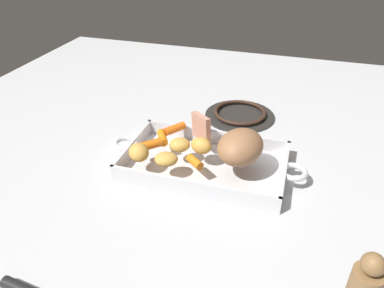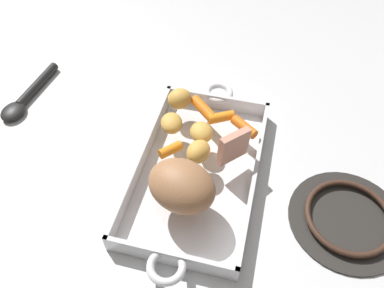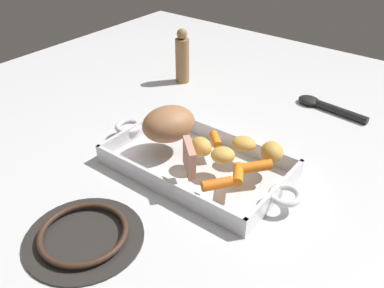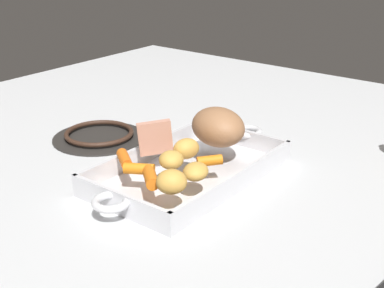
{
  "view_description": "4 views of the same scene",
  "coord_description": "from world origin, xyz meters",
  "px_view_note": "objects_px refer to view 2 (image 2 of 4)",
  "views": [
    {
      "loc": [
        0.18,
        -0.67,
        0.51
      ],
      "look_at": [
        -0.03,
        -0.01,
        0.07
      ],
      "focal_mm": 34.27,
      "sensor_mm": 36.0,
      "label": 1
    },
    {
      "loc": [
        0.43,
        0.1,
        0.62
      ],
      "look_at": [
        -0.02,
        -0.02,
        0.06
      ],
      "focal_mm": 37.1,
      "sensor_mm": 36.0,
      "label": 2
    },
    {
      "loc": [
        -0.42,
        0.57,
        0.52
      ],
      "look_at": [
        -0.0,
        0.02,
        0.07
      ],
      "focal_mm": 39.11,
      "sensor_mm": 36.0,
      "label": 3
    },
    {
      "loc": [
        -0.72,
        -0.57,
        0.44
      ],
      "look_at": [
        0.01,
        -0.0,
        0.07
      ],
      "focal_mm": 50.63,
      "sensor_mm": 36.0,
      "label": 4
    }
  ],
  "objects_px": {
    "pork_roast": "(182,186)",
    "potato_halved": "(201,132)",
    "potato_whole": "(200,152)",
    "stove_burner_rear": "(348,218)",
    "roasting_dish": "(197,171)",
    "serving_spoon": "(26,97)",
    "potato_near_roast": "(172,123)",
    "baby_carrot_center_right": "(221,117)",
    "baby_carrot_short": "(203,109)",
    "baby_carrot_southeast": "(171,150)",
    "roast_slice_thin": "(234,146)",
    "baby_carrot_center_left": "(244,127)",
    "potato_corner": "(180,99)"
  },
  "relations": [
    {
      "from": "baby_carrot_southeast",
      "to": "potato_near_roast",
      "type": "height_order",
      "value": "potato_near_roast"
    },
    {
      "from": "stove_burner_rear",
      "to": "baby_carrot_center_left",
      "type": "bearing_deg",
      "value": -121.85
    },
    {
      "from": "pork_roast",
      "to": "potato_halved",
      "type": "relative_size",
      "value": 2.43
    },
    {
      "from": "roasting_dish",
      "to": "baby_carrot_southeast",
      "type": "bearing_deg",
      "value": -98.93
    },
    {
      "from": "pork_roast",
      "to": "potato_near_roast",
      "type": "bearing_deg",
      "value": -157.82
    },
    {
      "from": "baby_carrot_southeast",
      "to": "roast_slice_thin",
      "type": "bearing_deg",
      "value": 98.95
    },
    {
      "from": "baby_carrot_short",
      "to": "roasting_dish",
      "type": "bearing_deg",
      "value": 8.11
    },
    {
      "from": "baby_carrot_southeast",
      "to": "serving_spoon",
      "type": "bearing_deg",
      "value": -104.88
    },
    {
      "from": "potato_whole",
      "to": "stove_burner_rear",
      "type": "xyz_separation_m",
      "value": [
        0.04,
        0.27,
        -0.05
      ]
    },
    {
      "from": "roasting_dish",
      "to": "potato_near_roast",
      "type": "height_order",
      "value": "potato_near_roast"
    },
    {
      "from": "serving_spoon",
      "to": "baby_carrot_southeast",
      "type": "bearing_deg",
      "value": 81.1
    },
    {
      "from": "baby_carrot_center_left",
      "to": "potato_near_roast",
      "type": "height_order",
      "value": "potato_near_roast"
    },
    {
      "from": "stove_burner_rear",
      "to": "baby_carrot_center_right",
      "type": "bearing_deg",
      "value": -119.19
    },
    {
      "from": "roasting_dish",
      "to": "potato_corner",
      "type": "height_order",
      "value": "potato_corner"
    },
    {
      "from": "roast_slice_thin",
      "to": "potato_whole",
      "type": "xyz_separation_m",
      "value": [
        0.02,
        -0.06,
        -0.01
      ]
    },
    {
      "from": "stove_burner_rear",
      "to": "roast_slice_thin",
      "type": "bearing_deg",
      "value": -104.82
    },
    {
      "from": "baby_carrot_center_right",
      "to": "potato_halved",
      "type": "xyz_separation_m",
      "value": [
        0.05,
        -0.03,
        0.01
      ]
    },
    {
      "from": "pork_roast",
      "to": "baby_carrot_southeast",
      "type": "height_order",
      "value": "pork_roast"
    },
    {
      "from": "baby_carrot_southeast",
      "to": "potato_near_roast",
      "type": "distance_m",
      "value": 0.06
    },
    {
      "from": "potato_halved",
      "to": "serving_spoon",
      "type": "relative_size",
      "value": 0.25
    },
    {
      "from": "pork_roast",
      "to": "potato_halved",
      "type": "distance_m",
      "value": 0.14
    },
    {
      "from": "baby_carrot_short",
      "to": "serving_spoon",
      "type": "bearing_deg",
      "value": -86.97
    },
    {
      "from": "potato_halved",
      "to": "stove_burner_rear",
      "type": "height_order",
      "value": "potato_halved"
    },
    {
      "from": "pork_roast",
      "to": "baby_carrot_center_right",
      "type": "distance_m",
      "value": 0.2
    },
    {
      "from": "baby_carrot_southeast",
      "to": "stove_burner_rear",
      "type": "xyz_separation_m",
      "value": [
        0.04,
        0.33,
        -0.04
      ]
    },
    {
      "from": "baby_carrot_center_left",
      "to": "potato_whole",
      "type": "relative_size",
      "value": 1.12
    },
    {
      "from": "potato_corner",
      "to": "potato_near_roast",
      "type": "bearing_deg",
      "value": 0.76
    },
    {
      "from": "baby_carrot_center_left",
      "to": "potato_halved",
      "type": "height_order",
      "value": "potato_halved"
    },
    {
      "from": "baby_carrot_southeast",
      "to": "stove_burner_rear",
      "type": "height_order",
      "value": "baby_carrot_southeast"
    },
    {
      "from": "pork_roast",
      "to": "roast_slice_thin",
      "type": "relative_size",
      "value": 1.88
    },
    {
      "from": "potato_near_roast",
      "to": "stove_burner_rear",
      "type": "distance_m",
      "value": 0.36
    },
    {
      "from": "baby_carrot_short",
      "to": "serving_spoon",
      "type": "distance_m",
      "value": 0.4
    },
    {
      "from": "baby_carrot_center_right",
      "to": "potato_near_roast",
      "type": "bearing_deg",
      "value": -64.25
    },
    {
      "from": "roasting_dish",
      "to": "baby_carrot_southeast",
      "type": "xyz_separation_m",
      "value": [
        -0.01,
        -0.05,
        0.04
      ]
    },
    {
      "from": "pork_roast",
      "to": "potato_whole",
      "type": "bearing_deg",
      "value": 173.95
    },
    {
      "from": "roasting_dish",
      "to": "potato_halved",
      "type": "distance_m",
      "value": 0.07
    },
    {
      "from": "baby_carrot_center_left",
      "to": "baby_carrot_short",
      "type": "bearing_deg",
      "value": -108.06
    },
    {
      "from": "baby_carrot_southeast",
      "to": "roasting_dish",
      "type": "bearing_deg",
      "value": 81.07
    },
    {
      "from": "potato_near_roast",
      "to": "serving_spoon",
      "type": "height_order",
      "value": "potato_near_roast"
    },
    {
      "from": "roasting_dish",
      "to": "serving_spoon",
      "type": "height_order",
      "value": "roasting_dish"
    },
    {
      "from": "potato_near_roast",
      "to": "baby_carrot_center_left",
      "type": "bearing_deg",
      "value": 101.75
    },
    {
      "from": "potato_halved",
      "to": "potato_corner",
      "type": "xyz_separation_m",
      "value": [
        -0.07,
        -0.06,
        0.0
      ]
    },
    {
      "from": "stove_burner_rear",
      "to": "potato_whole",
      "type": "bearing_deg",
      "value": -98.3
    },
    {
      "from": "baby_carrot_short",
      "to": "baby_carrot_southeast",
      "type": "distance_m",
      "value": 0.12
    },
    {
      "from": "baby_carrot_center_right",
      "to": "stove_burner_rear",
      "type": "height_order",
      "value": "baby_carrot_center_right"
    },
    {
      "from": "baby_carrot_short",
      "to": "potato_near_roast",
      "type": "xyz_separation_m",
      "value": [
        0.06,
        -0.05,
        0.0
      ]
    },
    {
      "from": "baby_carrot_center_right",
      "to": "stove_burner_rear",
      "type": "relative_size",
      "value": 0.26
    },
    {
      "from": "potato_near_roast",
      "to": "stove_burner_rear",
      "type": "relative_size",
      "value": 0.25
    },
    {
      "from": "potato_near_roast",
      "to": "stove_burner_rear",
      "type": "xyz_separation_m",
      "value": [
        0.1,
        0.34,
        -0.05
      ]
    },
    {
      "from": "potato_corner",
      "to": "baby_carrot_short",
      "type": "bearing_deg",
      "value": 82.92
    }
  ]
}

